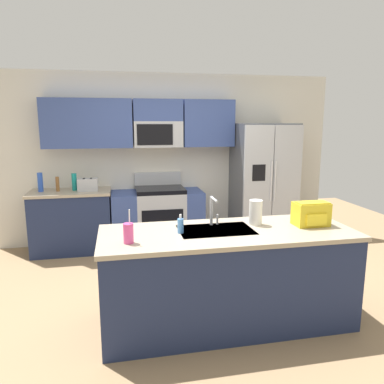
% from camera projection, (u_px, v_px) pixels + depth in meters
% --- Properties ---
extents(ground_plane, '(9.00, 9.00, 0.00)m').
position_uv_depth(ground_plane, '(199.00, 297.00, 3.99)').
color(ground_plane, '#997A56').
rests_on(ground_plane, ground).
extents(kitchen_wall_unit, '(5.20, 0.43, 2.60)m').
position_uv_depth(kitchen_wall_unit, '(161.00, 148.00, 5.69)').
color(kitchen_wall_unit, silver).
rests_on(kitchen_wall_unit, ground).
extents(back_counter, '(1.13, 0.63, 0.90)m').
position_uv_depth(back_counter, '(72.00, 221.00, 5.35)').
color(back_counter, '#1E2A4D').
rests_on(back_counter, ground).
extents(range_oven, '(1.36, 0.61, 1.10)m').
position_uv_depth(range_oven, '(158.00, 217.00, 5.60)').
color(range_oven, '#B7BABF').
rests_on(range_oven, ground).
extents(refrigerator, '(0.90, 0.76, 1.85)m').
position_uv_depth(refrigerator, '(263.00, 183.00, 5.76)').
color(refrigerator, '#4C4F54').
rests_on(refrigerator, ground).
extents(island_counter, '(2.32, 0.87, 0.90)m').
position_uv_depth(island_counter, '(227.00, 277.00, 3.43)').
color(island_counter, '#1E2A4D').
rests_on(island_counter, ground).
extents(toaster, '(0.28, 0.16, 0.18)m').
position_uv_depth(toaster, '(88.00, 185.00, 5.25)').
color(toaster, '#B7BABF').
rests_on(toaster, back_counter).
extents(pepper_mill, '(0.05, 0.05, 0.21)m').
position_uv_depth(pepper_mill, '(58.00, 184.00, 5.21)').
color(pepper_mill, brown).
rests_on(pepper_mill, back_counter).
extents(bottle_teal, '(0.07, 0.07, 0.25)m').
position_uv_depth(bottle_teal, '(74.00, 182.00, 5.28)').
color(bottle_teal, teal).
rests_on(bottle_teal, back_counter).
extents(bottle_blue, '(0.07, 0.07, 0.27)m').
position_uv_depth(bottle_blue, '(40.00, 182.00, 5.18)').
color(bottle_blue, blue).
rests_on(bottle_blue, back_counter).
extents(sink_faucet, '(0.08, 0.21, 0.28)m').
position_uv_depth(sink_faucet, '(213.00, 208.00, 3.48)').
color(sink_faucet, '#B7BABF').
rests_on(sink_faucet, island_counter).
extents(drink_cup_pink, '(0.08, 0.08, 0.28)m').
position_uv_depth(drink_cup_pink, '(128.00, 233.00, 2.99)').
color(drink_cup_pink, '#EA4C93').
rests_on(drink_cup_pink, island_counter).
extents(soap_dispenser, '(0.06, 0.06, 0.17)m').
position_uv_depth(soap_dispenser, '(180.00, 226.00, 3.26)').
color(soap_dispenser, '#4C8CD8').
rests_on(soap_dispenser, island_counter).
extents(paper_towel_roll, '(0.12, 0.12, 0.24)m').
position_uv_depth(paper_towel_roll, '(256.00, 212.00, 3.52)').
color(paper_towel_roll, white).
rests_on(paper_towel_roll, island_counter).
extents(backpack, '(0.32, 0.22, 0.23)m').
position_uv_depth(backpack, '(311.00, 213.00, 3.49)').
color(backpack, yellow).
rests_on(backpack, island_counter).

